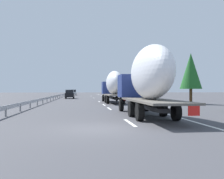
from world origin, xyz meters
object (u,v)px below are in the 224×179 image
at_px(car_silver_hatch, 74,92).
at_px(road_sign, 120,88).
at_px(truck_trailing, 147,78).
at_px(car_black_suv, 70,94).
at_px(truck_lead, 113,85).

bearing_deg(car_silver_hatch, road_sign, -164.62).
distance_m(truck_trailing, car_black_suv, 37.35).
xyz_separation_m(truck_lead, road_sign, (13.91, -3.10, -0.38)).
height_order(truck_lead, road_sign, truck_lead).
bearing_deg(road_sign, truck_trailing, 174.57).
xyz_separation_m(car_black_suv, road_sign, (-4.02, -10.09, 1.17)).
relative_size(truck_lead, truck_trailing, 1.04).
xyz_separation_m(truck_trailing, car_silver_hatch, (70.36, 7.28, -1.66)).
xyz_separation_m(truck_lead, car_black_suv, (17.93, 6.99, -1.55)).
bearing_deg(truck_trailing, road_sign, -5.43).
relative_size(car_black_suv, car_silver_hatch, 0.96).
xyz_separation_m(truck_lead, car_silver_hatch, (51.64, 7.28, -1.52)).
distance_m(truck_lead, car_black_suv, 19.31).
relative_size(car_silver_hatch, road_sign, 1.47).
distance_m(truck_lead, car_silver_hatch, 52.17).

